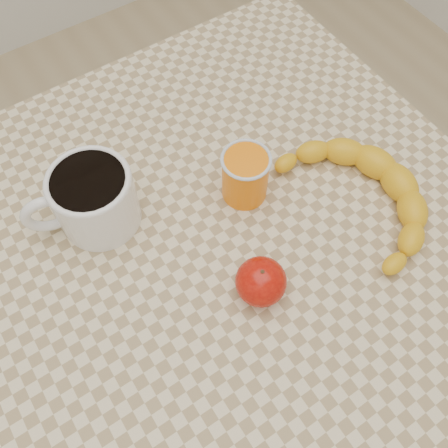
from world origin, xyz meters
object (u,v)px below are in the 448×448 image
coffee_mug (92,198)px  banana (363,196)px  table (224,257)px  orange_juice_glass (245,175)px  apple (261,282)px

coffee_mug → banana: size_ratio=0.56×
table → orange_juice_glass: (0.06, 0.04, 0.13)m
coffee_mug → orange_juice_glass: size_ratio=2.04×
table → orange_juice_glass: orange_juice_glass is taller
orange_juice_glass → apple: 0.16m
apple → orange_juice_glass: bearing=62.9°
coffee_mug → orange_juice_glass: bearing=-21.3°
table → banana: size_ratio=2.61×
coffee_mug → table: bearing=-40.2°
orange_juice_glass → banana: (0.13, -0.11, -0.02)m
orange_juice_glass → coffee_mug: bearing=158.7°
orange_juice_glass → apple: bearing=-117.1°
apple → banana: (0.20, 0.03, -0.01)m
coffee_mug → apple: size_ratio=2.35×
table → apple: apple is taller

